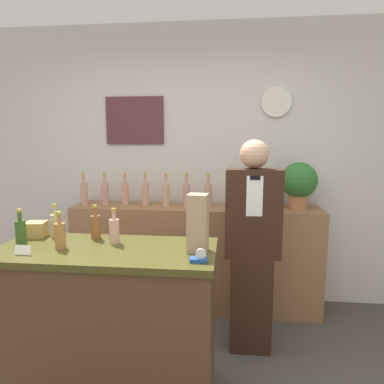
{
  "coord_description": "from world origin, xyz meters",
  "views": [
    {
      "loc": [
        0.39,
        -1.38,
        1.6
      ],
      "look_at": [
        0.12,
        1.12,
        1.22
      ],
      "focal_mm": 32.0,
      "sensor_mm": 36.0,
      "label": 1
    }
  ],
  "objects_px": {
    "shopkeeper": "(252,248)",
    "paper_bag": "(198,223)",
    "potted_plant": "(299,182)",
    "tape_dispenser": "(199,258)"
  },
  "relations": [
    {
      "from": "shopkeeper",
      "to": "paper_bag",
      "type": "bearing_deg",
      "value": -119.25
    },
    {
      "from": "shopkeeper",
      "to": "paper_bag",
      "type": "xyz_separation_m",
      "value": [
        -0.35,
        -0.63,
        0.33
      ]
    },
    {
      "from": "potted_plant",
      "to": "paper_bag",
      "type": "height_order",
      "value": "potted_plant"
    },
    {
      "from": "shopkeeper",
      "to": "tape_dispenser",
      "type": "distance_m",
      "value": 0.88
    },
    {
      "from": "shopkeeper",
      "to": "tape_dispenser",
      "type": "xyz_separation_m",
      "value": [
        -0.33,
        -0.8,
        0.19
      ]
    },
    {
      "from": "potted_plant",
      "to": "shopkeeper",
      "type": "bearing_deg",
      "value": -126.18
    },
    {
      "from": "potted_plant",
      "to": "paper_bag",
      "type": "relative_size",
      "value": 1.26
    },
    {
      "from": "tape_dispenser",
      "to": "paper_bag",
      "type": "bearing_deg",
      "value": 98.06
    },
    {
      "from": "paper_bag",
      "to": "potted_plant",
      "type": "bearing_deg",
      "value": 57.21
    },
    {
      "from": "potted_plant",
      "to": "paper_bag",
      "type": "xyz_separation_m",
      "value": [
        -0.8,
        -1.23,
        -0.09
      ]
    }
  ]
}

